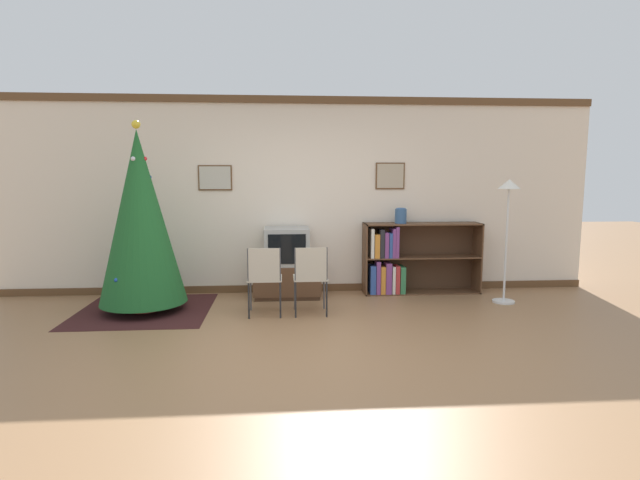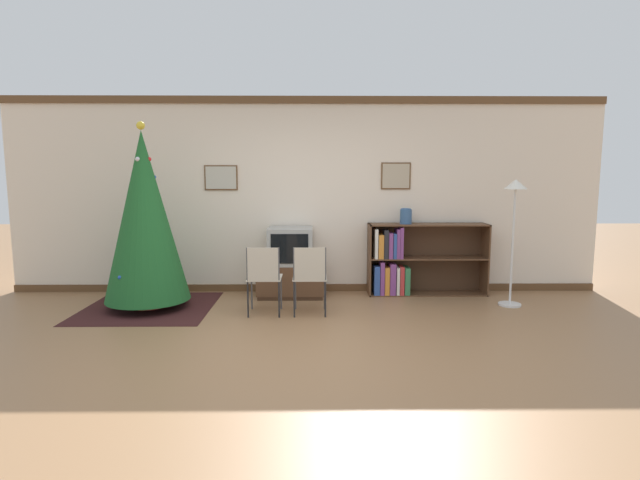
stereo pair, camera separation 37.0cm
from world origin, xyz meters
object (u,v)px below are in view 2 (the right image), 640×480
at_px(tv_console, 291,280).
at_px(bookshelf, 407,262).
at_px(folding_chair_right, 310,276).
at_px(television, 290,246).
at_px(folding_chair_left, 264,276).
at_px(standing_lamp, 514,209).
at_px(christmas_tree, 145,217).
at_px(vase, 406,216).

distance_m(tv_console, bookshelf, 1.62).
bearing_deg(folding_chair_right, television, 106.13).
distance_m(television, folding_chair_left, 0.99).
bearing_deg(television, standing_lamp, -10.51).
bearing_deg(tv_console, television, -90.00).
height_order(television, folding_chair_right, television).
bearing_deg(christmas_tree, vase, 11.53).
bearing_deg(standing_lamp, vase, 153.30).
bearing_deg(vase, tv_console, -176.46).
distance_m(vase, standing_lamp, 1.38).
relative_size(vase, standing_lamp, 0.13).
xyz_separation_m(folding_chair_left, folding_chair_right, (0.54, 0.00, 0.00)).
height_order(tv_console, folding_chair_left, folding_chair_left).
height_order(christmas_tree, television, christmas_tree).
height_order(tv_console, vase, vase).
relative_size(folding_chair_left, standing_lamp, 0.52).
distance_m(folding_chair_left, vase, 2.19).
bearing_deg(vase, christmas_tree, -168.47).
bearing_deg(tv_console, standing_lamp, -10.56).
height_order(television, standing_lamp, standing_lamp).
relative_size(television, folding_chair_right, 0.72).
bearing_deg(folding_chair_right, tv_console, 106.09).
xyz_separation_m(tv_console, vase, (1.57, 0.10, 0.86)).
relative_size(tv_console, folding_chair_left, 1.09).
xyz_separation_m(tv_console, folding_chair_right, (0.27, -0.93, 0.25)).
bearing_deg(television, folding_chair_right, -73.87).
bearing_deg(tv_console, vase, 3.54).
relative_size(television, folding_chair_left, 0.72).
distance_m(folding_chair_right, vase, 1.77).
height_order(christmas_tree, standing_lamp, christmas_tree).
relative_size(bookshelf, vase, 7.66).
xyz_separation_m(bookshelf, vase, (-0.03, 0.00, 0.63)).
distance_m(tv_console, television, 0.47).
bearing_deg(vase, bookshelf, -6.48).
distance_m(television, folding_chair_right, 0.99).
bearing_deg(bookshelf, folding_chair_left, -151.27).
distance_m(folding_chair_left, standing_lamp, 3.18).
height_order(tv_console, bookshelf, bookshelf).
xyz_separation_m(television, bookshelf, (1.60, 0.10, -0.24)).
relative_size(christmas_tree, vase, 10.71).
bearing_deg(television, folding_chair_left, -106.13).
xyz_separation_m(television, folding_chair_right, (0.27, -0.93, -0.22)).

